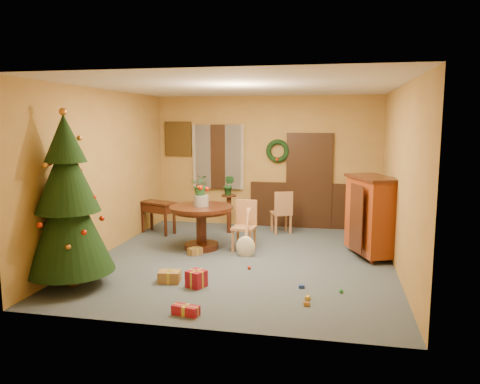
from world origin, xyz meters
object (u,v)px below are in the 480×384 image
(chair_near, at_px, (245,224))
(christmas_tree, at_px, (68,204))
(dining_table, at_px, (201,219))
(writing_desk, at_px, (158,209))
(sideboard, at_px, (372,214))

(chair_near, relative_size, christmas_tree, 0.36)
(dining_table, distance_m, christmas_tree, 2.69)
(christmas_tree, bearing_deg, writing_desk, 89.50)
(dining_table, xyz_separation_m, chair_near, (0.80, 0.10, -0.07))
(chair_near, xyz_separation_m, sideboard, (2.23, 0.00, 0.26))
(dining_table, relative_size, chair_near, 1.28)
(chair_near, xyz_separation_m, christmas_tree, (-2.07, -2.38, 0.71))
(christmas_tree, distance_m, writing_desk, 3.36)
(writing_desk, bearing_deg, dining_table, -39.10)
(chair_near, bearing_deg, sideboard, 0.12)
(christmas_tree, relative_size, sideboard, 1.79)
(chair_near, bearing_deg, dining_table, -172.97)
(dining_table, relative_size, writing_desk, 1.39)
(dining_table, distance_m, sideboard, 3.04)
(writing_desk, bearing_deg, sideboard, -11.92)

